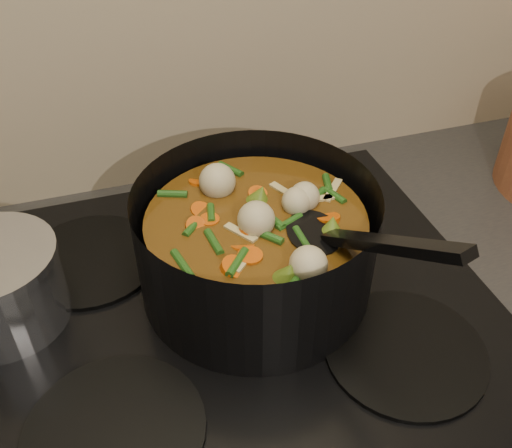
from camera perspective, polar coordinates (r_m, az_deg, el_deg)
name	(u,v)px	position (r m, az deg, el deg)	size (l,w,h in m)	color
stovetop	(235,308)	(0.71, -2.13, -8.38)	(0.62, 0.54, 0.03)	black
stockpot	(257,245)	(0.68, 0.05, -2.12)	(0.31, 0.37, 0.21)	black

